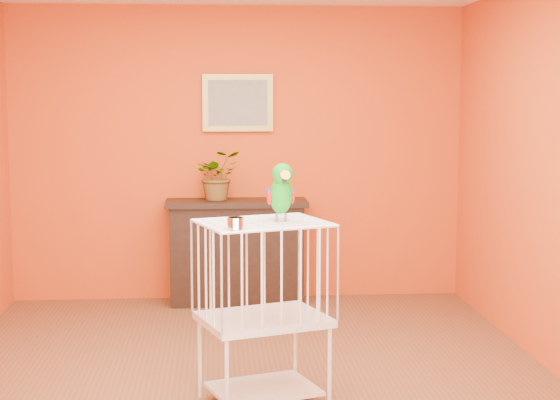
{
  "coord_description": "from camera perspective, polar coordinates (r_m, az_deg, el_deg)",
  "views": [
    {
      "loc": [
        -0.2,
        -5.37,
        1.8
      ],
      "look_at": [
        0.17,
        -0.44,
        1.21
      ],
      "focal_mm": 55.0,
      "sensor_mm": 36.0,
      "label": 1
    }
  ],
  "objects": [
    {
      "name": "console_cabinet",
      "position": [
        7.52,
        -2.9,
        -3.44
      ],
      "size": [
        1.22,
        0.44,
        0.91
      ],
      "color": "black",
      "rests_on": "ground"
    },
    {
      "name": "feed_cup",
      "position": [
        4.65,
        -2.97,
        -1.55
      ],
      "size": [
        0.09,
        0.09,
        0.07
      ],
      "primitive_type": "cylinder",
      "color": "silver",
      "rests_on": "birdcage"
    },
    {
      "name": "framed_picture",
      "position": [
        7.59,
        -2.82,
        6.47
      ],
      "size": [
        0.62,
        0.04,
        0.5
      ],
      "color": "#AC893D",
      "rests_on": "room_shell"
    },
    {
      "name": "birdcage",
      "position": [
        5.05,
        -1.12,
        -7.33
      ],
      "size": [
        0.84,
        0.74,
        1.08
      ],
      "rotation": [
        0.0,
        0.0,
        0.33
      ],
      "color": "silver",
      "rests_on": "ground"
    },
    {
      "name": "parrot",
      "position": [
        4.97,
        0.08,
        0.58
      ],
      "size": [
        0.17,
        0.31,
        0.34
      ],
      "rotation": [
        0.0,
        0.0,
        0.13
      ],
      "color": "#59544C",
      "rests_on": "birdcage"
    },
    {
      "name": "room_shell",
      "position": [
        5.37,
        -2.19,
        4.55
      ],
      "size": [
        4.5,
        4.5,
        4.5
      ],
      "color": "#C84112",
      "rests_on": "ground"
    },
    {
      "name": "ground",
      "position": [
        5.66,
        -2.12,
        -11.67
      ],
      "size": [
        4.5,
        4.5,
        0.0
      ],
      "primitive_type": "plane",
      "color": "brown",
      "rests_on": "ground"
    },
    {
      "name": "potted_plant",
      "position": [
        7.44,
        -4.15,
        1.27
      ],
      "size": [
        0.47,
        0.5,
        0.34
      ],
      "primitive_type": "imported",
      "rotation": [
        0.0,
        0.0,
        0.21
      ],
      "color": "#26722D",
      "rests_on": "console_cabinet"
    }
  ]
}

